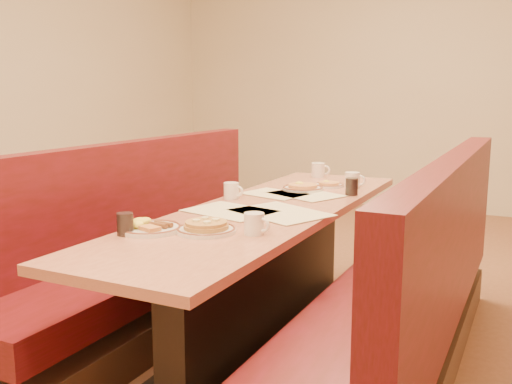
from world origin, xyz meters
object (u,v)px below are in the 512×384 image
at_px(pancake_plate, 206,228).
at_px(soda_tumbler_mid, 352,187).
at_px(booth_right, 409,304).
at_px(diner_table, 266,278).
at_px(coffee_mug_b, 232,190).
at_px(soda_tumbler_near, 125,224).
at_px(eggs_plate, 149,227).
at_px(coffee_mug_c, 353,180).
at_px(coffee_mug_a, 255,223).
at_px(booth_left, 152,262).
at_px(coffee_mug_d, 319,170).

relative_size(pancake_plate, soda_tumbler_mid, 2.56).
bearing_deg(booth_right, pancake_plate, -142.19).
xyz_separation_m(diner_table, soda_tumbler_mid, (0.28, 0.54, 0.42)).
bearing_deg(soda_tumbler_mid, booth_right, -50.07).
bearing_deg(coffee_mug_b, soda_tumbler_near, -86.96).
height_order(diner_table, pancake_plate, pancake_plate).
relative_size(eggs_plate, coffee_mug_c, 2.10).
relative_size(coffee_mug_a, soda_tumbler_near, 1.27).
distance_m(eggs_plate, coffee_mug_c, 1.51).
bearing_deg(coffee_mug_c, coffee_mug_a, -95.02).
distance_m(booth_left, soda_tumbler_mid, 1.23).
bearing_deg(coffee_mug_c, booth_right, -60.37).
relative_size(coffee_mug_a, soda_tumbler_mid, 1.22).
bearing_deg(diner_table, eggs_plate, -109.65).
distance_m(coffee_mug_b, coffee_mug_c, 0.81).
distance_m(eggs_plate, coffee_mug_b, 0.80).
bearing_deg(eggs_plate, booth_left, 126.91).
height_order(booth_left, soda_tumbler_near, booth_left).
bearing_deg(soda_tumbler_mid, coffee_mug_c, 105.24).
relative_size(diner_table, soda_tumbler_mid, 25.45).
xyz_separation_m(booth_right, soda_tumbler_mid, (-0.45, 0.54, 0.44)).
distance_m(pancake_plate, coffee_mug_c, 1.37).
height_order(booth_left, coffee_mug_b, booth_left).
relative_size(booth_left, booth_right, 1.00).
distance_m(diner_table, booth_right, 0.73).
relative_size(diner_table, coffee_mug_a, 20.94).
height_order(coffee_mug_d, soda_tumbler_near, coffee_mug_d).
height_order(diner_table, booth_left, booth_left).
bearing_deg(soda_tumbler_mid, eggs_plate, -113.24).
bearing_deg(eggs_plate, booth_right, 34.31).
bearing_deg(booth_left, coffee_mug_d, 61.18).
bearing_deg(eggs_plate, soda_tumbler_near, -113.47).
xyz_separation_m(eggs_plate, coffee_mug_c, (0.45, 1.44, 0.03)).
height_order(diner_table, booth_right, booth_right).
height_order(booth_left, booth_right, same).
bearing_deg(soda_tumbler_near, coffee_mug_a, 27.63).
height_order(pancake_plate, coffee_mug_c, coffee_mug_c).
xyz_separation_m(booth_right, coffee_mug_d, (-0.86, 1.10, 0.44)).
bearing_deg(diner_table, soda_tumbler_near, -110.17).
relative_size(coffee_mug_a, coffee_mug_b, 1.01).
height_order(booth_right, soda_tumbler_near, booth_right).
distance_m(coffee_mug_b, coffee_mug_d, 0.98).
relative_size(diner_table, coffee_mug_c, 19.71).
distance_m(coffee_mug_c, soda_tumbler_near, 1.62).
bearing_deg(soda_tumbler_mid, pancake_plate, -104.45).
xyz_separation_m(pancake_plate, coffee_mug_a, (0.20, 0.06, 0.03)).
distance_m(coffee_mug_d, soda_tumbler_near, 1.87).
xyz_separation_m(coffee_mug_a, coffee_mug_b, (-0.47, 0.65, -0.00)).
xyz_separation_m(pancake_plate, coffee_mug_b, (-0.27, 0.71, 0.03)).
xyz_separation_m(pancake_plate, soda_tumbler_near, (-0.27, -0.19, 0.03)).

